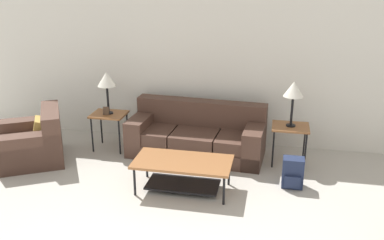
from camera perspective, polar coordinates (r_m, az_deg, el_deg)
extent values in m
cube|color=silver|center=(7.06, 2.92, 7.12)|extent=(9.12, 0.06, 2.60)
cube|color=#4C3328|center=(6.83, 0.57, -3.81)|extent=(2.17, 1.00, 0.22)
cube|color=#4C3328|center=(6.93, -5.12, -1.66)|extent=(0.73, 0.82, 0.20)
cube|color=#4C3328|center=(6.73, 0.53, -2.24)|extent=(0.73, 0.82, 0.20)
cube|color=#4C3328|center=(6.61, 6.46, -2.83)|extent=(0.73, 0.82, 0.20)
cube|color=#4C3328|center=(6.93, 1.22, 1.04)|extent=(2.13, 0.39, 0.40)
cube|color=#4C3328|center=(7.03, -6.68, -1.66)|extent=(0.33, 0.89, 0.58)
cube|color=#4C3328|center=(6.61, 8.30, -3.18)|extent=(0.33, 0.89, 0.58)
cube|color=#4C3328|center=(7.06, -20.59, -3.55)|extent=(1.28, 1.31, 0.40)
cube|color=#4C3328|center=(6.91, -18.28, -0.22)|extent=(0.71, 0.99, 0.40)
cube|color=#4C3328|center=(7.37, -20.58, -1.90)|extent=(0.93, 0.67, 0.56)
cube|color=#4C3328|center=(6.70, -20.76, -4.10)|extent=(0.93, 0.67, 0.56)
cube|color=tan|center=(6.95, -19.94, -1.18)|extent=(0.33, 0.39, 0.36)
cube|color=#935B33|center=(5.67, -1.24, -5.60)|extent=(1.29, 0.66, 0.04)
cylinder|color=black|center=(5.69, -7.66, -8.15)|extent=(0.03, 0.03, 0.40)
cylinder|color=black|center=(5.45, 4.27, -9.36)|extent=(0.03, 0.03, 0.40)
cylinder|color=black|center=(6.14, -6.05, -5.87)|extent=(0.03, 0.03, 0.40)
cylinder|color=black|center=(5.92, 4.95, -6.87)|extent=(0.03, 0.03, 0.40)
cube|color=black|center=(5.82, -1.21, -8.58)|extent=(0.97, 0.46, 0.02)
cube|color=#935B33|center=(7.03, -11.02, 0.75)|extent=(0.55, 0.45, 0.03)
cylinder|color=black|center=(7.06, -13.18, -1.96)|extent=(0.03, 0.03, 0.58)
cylinder|color=black|center=(6.89, -9.65, -2.28)|extent=(0.03, 0.03, 0.58)
cylinder|color=black|center=(7.38, -12.00, -0.92)|extent=(0.03, 0.03, 0.58)
cylinder|color=black|center=(7.21, -8.60, -1.19)|extent=(0.03, 0.03, 0.58)
cube|color=#935B33|center=(6.53, 13.00, -0.90)|extent=(0.55, 0.45, 0.03)
cylinder|color=black|center=(6.46, 10.76, -3.88)|extent=(0.03, 0.03, 0.58)
cylinder|color=black|center=(6.48, 14.88, -4.15)|extent=(0.03, 0.03, 0.58)
cylinder|color=black|center=(6.81, 10.83, -2.63)|extent=(0.03, 0.03, 0.58)
cylinder|color=black|center=(6.82, 14.74, -2.89)|extent=(0.03, 0.03, 0.58)
cylinder|color=black|center=(7.02, -11.04, 0.93)|extent=(0.14, 0.14, 0.02)
cylinder|color=black|center=(6.95, -11.16, 2.73)|extent=(0.04, 0.04, 0.44)
cone|color=white|center=(6.87, -11.34, 5.37)|extent=(0.29, 0.29, 0.22)
cylinder|color=black|center=(6.52, 13.02, -0.71)|extent=(0.14, 0.14, 0.02)
cylinder|color=black|center=(6.44, 13.18, 1.21)|extent=(0.04, 0.04, 0.44)
cone|color=white|center=(6.35, 13.41, 4.04)|extent=(0.29, 0.29, 0.22)
cube|color=#1E2847|center=(6.00, 13.29, -6.82)|extent=(0.28, 0.20, 0.42)
cube|color=#1E2847|center=(5.94, 13.25, -8.05)|extent=(0.21, 0.05, 0.17)
cylinder|color=#1E2847|center=(6.10, 12.56, -6.10)|extent=(0.02, 0.02, 0.32)
cylinder|color=#1E2847|center=(6.11, 14.02, -6.20)|extent=(0.02, 0.02, 0.32)
cube|color=#4C3828|center=(6.95, -11.40, 1.20)|extent=(0.10, 0.04, 0.13)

